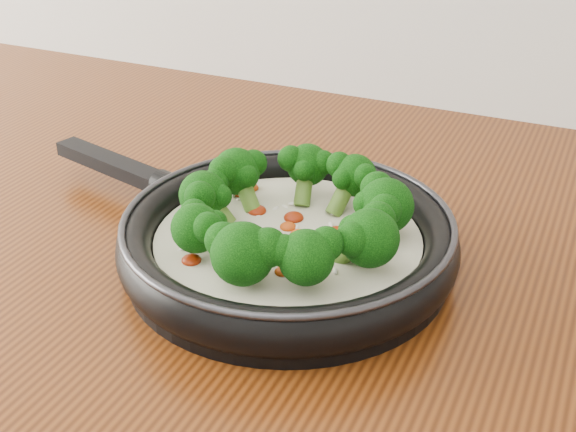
% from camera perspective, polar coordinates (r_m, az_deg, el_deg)
% --- Properties ---
extents(skillet, '(0.48, 0.36, 0.08)m').
position_cam_1_polar(skillet, '(0.64, -0.12, -1.46)').
color(skillet, black).
rests_on(skillet, counter).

